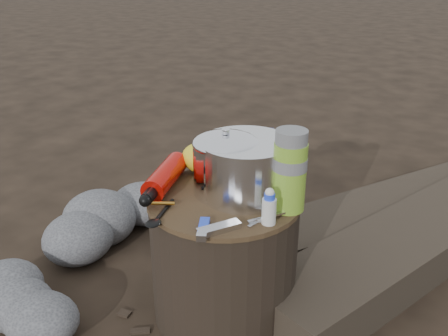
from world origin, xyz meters
The scene contains 17 objects.
ground centered at (0.00, 0.00, 0.00)m, with size 60.00×60.00×0.00m, color black.
stump centered at (0.00, 0.00, 0.20)m, with size 0.42×0.42×0.39m, color black.
rock_ring centered at (-0.46, 0.04, 0.09)m, with size 0.42×0.92×0.18m, color #545559, non-canonical shape.
log_main centered at (0.52, 0.71, 0.07)m, with size 0.28×1.69×0.14m, color #322920.
log_small centered at (0.30, 0.76, 0.06)m, with size 0.25×1.37×0.11m, color #322920.
foil_windscreen centered at (0.04, 0.05, 0.47)m, with size 0.26×0.26×0.16m, color white.
camping_pot centered at (-0.01, 0.03, 0.48)m, with size 0.18×0.18×0.18m, color white.
fuel_bottle centered at (-0.18, -0.03, 0.42)m, with size 0.07×0.28×0.07m, color #C10E07, non-canonical shape.
thermos centered at (0.18, 0.03, 0.50)m, with size 0.09×0.09×0.22m, color #7DAD2D.
travel_mug centered at (0.12, 0.13, 0.45)m, with size 0.07×0.07×0.11m, color black.
stuff_sack centered at (-0.14, 0.12, 0.44)m, with size 0.14×0.11×0.09m, color yellow.
food_pouch centered at (0.00, 0.18, 0.46)m, with size 0.11×0.03×0.15m, color #141550.
lighter centered at (0.04, -0.18, 0.40)m, with size 0.02×0.09×0.02m, color blue.
multitool centered at (0.08, -0.16, 0.40)m, with size 0.03×0.11×0.02m, color silver.
pot_grabber centered at (0.15, -0.06, 0.40)m, with size 0.03×0.12×0.01m, color silver, non-canonical shape.
spork centered at (-0.10, -0.15, 0.40)m, with size 0.03×0.15×0.01m, color black, non-canonical shape.
squeeze_bottle centered at (0.17, -0.07, 0.43)m, with size 0.04×0.04×0.09m, color silver.
Camera 1 is at (0.59, -1.06, 1.02)m, focal length 39.45 mm.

